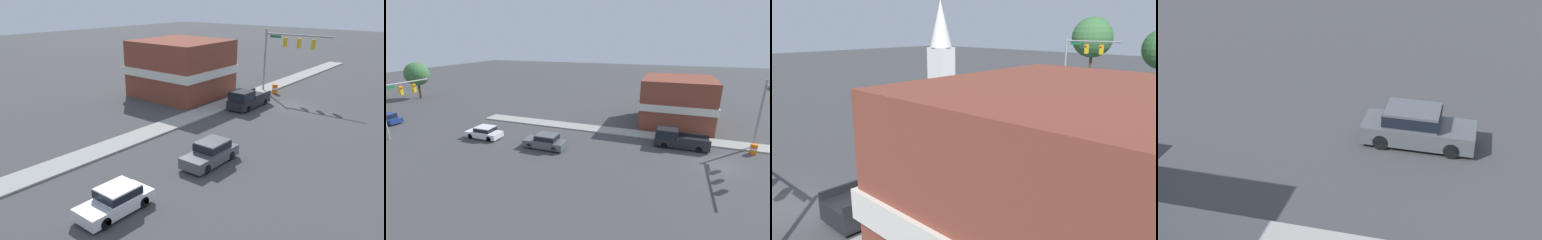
{
  "view_description": "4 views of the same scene",
  "coord_description": "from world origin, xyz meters",
  "views": [
    {
      "loc": [
        -15.91,
        36.08,
        10.98
      ],
      "look_at": [
        1.09,
        15.3,
        2.1
      ],
      "focal_mm": 35.0,
      "sensor_mm": 36.0,
      "label": 1
    },
    {
      "loc": [
        -24.75,
        4.97,
        11.22
      ],
      "look_at": [
        -0.06,
        13.88,
        2.95
      ],
      "focal_mm": 24.0,
      "sensor_mm": 36.0,
      "label": 2
    },
    {
      "loc": [
        16.22,
        -5.62,
        7.95
      ],
      "look_at": [
        -0.05,
        11.54,
        1.96
      ],
      "focal_mm": 35.0,
      "sensor_mm": 36.0,
      "label": 3
    },
    {
      "loc": [
        17.32,
        18.98,
        11.17
      ],
      "look_at": [
        0.63,
        14.75,
        2.1
      ],
      "focal_mm": 50.0,
      "sensor_mm": 36.0,
      "label": 4
    }
  ],
  "objects": [
    {
      "name": "ground_plane",
      "position": [
        0.0,
        0.0,
        0.0
      ],
      "size": [
        200.0,
        200.0,
        0.0
      ],
      "primitive_type": "plane",
      "color": "#424244"
    },
    {
      "name": "sidewalk_curb",
      "position": [
        5.7,
        0.0,
        0.07
      ],
      "size": [
        2.4,
        60.0,
        0.14
      ],
      "color": "#9E9E99",
      "rests_on": "ground"
    },
    {
      "name": "far_signal_assembly",
      "position": [
        -3.92,
        35.34,
        4.81
      ],
      "size": [
        6.52,
        0.49,
        6.71
      ],
      "color": "gray",
      "rests_on": "ground"
    },
    {
      "name": "car_lead",
      "position": [
        -1.9,
        16.9,
        0.82
      ],
      "size": [
        1.81,
        4.57,
        1.59
      ],
      "color": "black",
      "rests_on": "ground"
    },
    {
      "name": "car_second_ahead",
      "position": [
        -1.69,
        25.07,
        0.75
      ],
      "size": [
        1.83,
        4.21,
        1.44
      ],
      "color": "black",
      "rests_on": "ground"
    },
    {
      "name": "pickup_truck_parked",
      "position": [
        3.3,
        3.77,
        0.97
      ],
      "size": [
        2.01,
        5.53,
        1.98
      ],
      "color": "black",
      "rests_on": "ground"
    },
    {
      "name": "construction_barrel",
      "position": [
        3.9,
        -3.72,
        0.55
      ],
      "size": [
        0.66,
        0.66,
        1.08
      ],
      "color": "orange",
      "rests_on": "ground"
    },
    {
      "name": "corner_brick_building",
      "position": [
        12.03,
        3.86,
        3.15
      ],
      "size": [
        9.57,
        9.29,
        6.34
      ],
      "color": "brown",
      "rests_on": "ground"
    },
    {
      "name": "backdrop_tree_center",
      "position": [
        11.82,
        51.54,
        4.76
      ],
      "size": [
        4.43,
        4.43,
        6.99
      ],
      "color": "#4C3823",
      "rests_on": "ground"
    }
  ]
}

